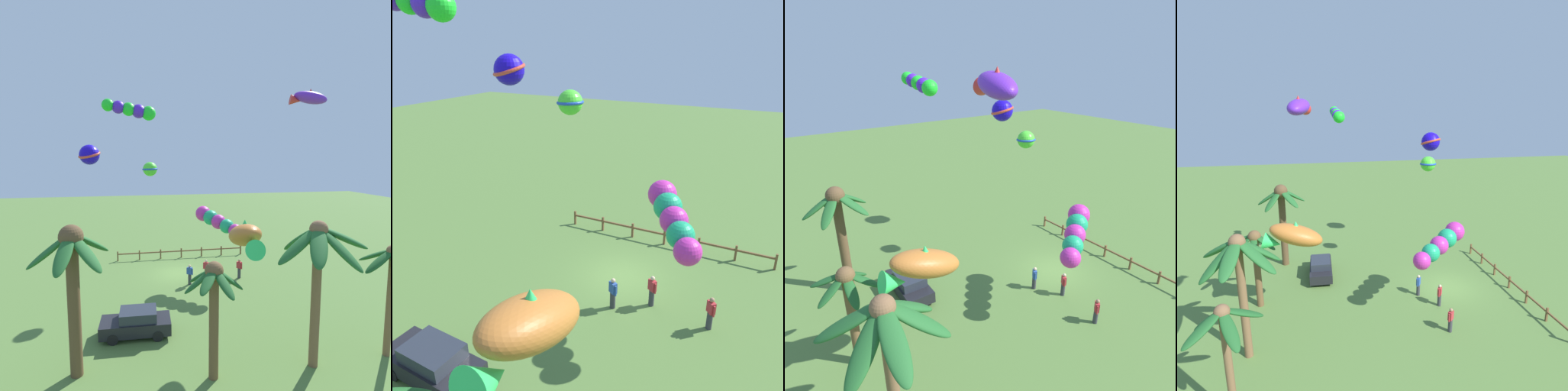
% 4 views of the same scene
% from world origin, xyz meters
% --- Properties ---
extents(ground_plane, '(120.00, 120.00, 0.00)m').
position_xyz_m(ground_plane, '(0.00, 0.00, 0.00)').
color(ground_plane, '#567A38').
extents(rail_fence, '(12.59, 0.12, 0.95)m').
position_xyz_m(rail_fence, '(-0.94, -4.48, 0.58)').
color(rail_fence, brown).
rests_on(rail_fence, ground).
extents(parked_car_0, '(3.95, 1.84, 1.51)m').
position_xyz_m(parked_car_0, '(3.61, 9.35, 0.75)').
color(parked_car_0, black).
rests_on(parked_car_0, ground).
extents(spectator_0, '(0.47, 0.40, 1.59)m').
position_xyz_m(spectator_0, '(-2.15, 1.57, 0.81)').
color(spectator_0, '#38383D').
rests_on(spectator_0, ground).
extents(spectator_1, '(0.47, 0.40, 1.59)m').
position_xyz_m(spectator_1, '(-0.60, 2.57, 0.81)').
color(spectator_1, '#38383D').
rests_on(spectator_1, ground).
extents(spectator_2, '(0.43, 0.44, 1.59)m').
position_xyz_m(spectator_2, '(-4.89, 1.96, 0.81)').
color(spectator_2, '#38383D').
rests_on(spectator_2, ground).
extents(kite_ball_0, '(1.35, 1.35, 1.12)m').
position_xyz_m(kite_ball_0, '(2.32, 1.15, 9.10)').
color(kite_ball_0, '#4FE733').
extents(kite_tube_1, '(3.09, 4.04, 2.10)m').
position_xyz_m(kite_tube_1, '(-2.89, 1.98, 4.93)').
color(kite_tube_1, '#CF2CA0').
extents(kite_fish_2, '(1.80, 3.84, 2.07)m').
position_xyz_m(kite_fish_2, '(-2.15, 11.05, 5.85)').
color(kite_fish_2, '#C16E2B').
extents(kite_ball_3, '(2.52, 2.52, 1.63)m').
position_xyz_m(kite_ball_3, '(7.12, -0.78, 10.24)').
color(kite_ball_3, '#1A0ACA').
extents(kite_tube_4, '(3.02, 0.90, 1.14)m').
position_xyz_m(kite_tube_4, '(3.65, 7.75, 12.70)').
color(kite_tube_4, '#1EE12A').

